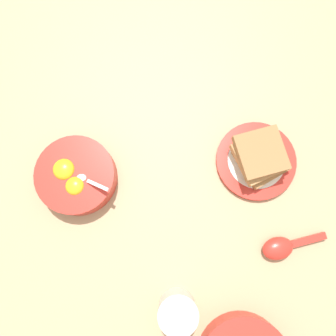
{
  "coord_description": "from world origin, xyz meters",
  "views": [
    {
      "loc": [
        0.07,
        -0.05,
        0.69
      ],
      "look_at": [
        0.06,
        -0.18,
        0.02
      ],
      "focal_mm": 35.0,
      "sensor_mm": 36.0,
      "label": 1
    }
  ],
  "objects_px": {
    "toast_sandwich": "(260,157)",
    "drinking_cup": "(178,311)",
    "soup_spoon": "(282,247)",
    "toast_plate": "(256,161)",
    "egg_bowl": "(76,176)"
  },
  "relations": [
    {
      "from": "toast_plate",
      "to": "drinking_cup",
      "type": "relative_size",
      "value": 2.11
    },
    {
      "from": "toast_sandwich",
      "to": "soup_spoon",
      "type": "bearing_deg",
      "value": 101.2
    },
    {
      "from": "toast_sandwich",
      "to": "drinking_cup",
      "type": "distance_m",
      "value": 0.34
    },
    {
      "from": "toast_plate",
      "to": "soup_spoon",
      "type": "relative_size",
      "value": 1.23
    },
    {
      "from": "drinking_cup",
      "to": "toast_plate",
      "type": "bearing_deg",
      "value": -122.26
    },
    {
      "from": "toast_sandwich",
      "to": "drinking_cup",
      "type": "xyz_separation_m",
      "value": [
        0.18,
        0.29,
        0.0
      ]
    },
    {
      "from": "toast_plate",
      "to": "soup_spoon",
      "type": "distance_m",
      "value": 0.19
    },
    {
      "from": "toast_sandwich",
      "to": "drinking_cup",
      "type": "bearing_deg",
      "value": 57.87
    },
    {
      "from": "toast_plate",
      "to": "egg_bowl",
      "type": "bearing_deg",
      "value": 3.24
    },
    {
      "from": "toast_sandwich",
      "to": "soup_spoon",
      "type": "relative_size",
      "value": 0.91
    },
    {
      "from": "egg_bowl",
      "to": "drinking_cup",
      "type": "relative_size",
      "value": 2.0
    },
    {
      "from": "toast_plate",
      "to": "drinking_cup",
      "type": "distance_m",
      "value": 0.34
    },
    {
      "from": "toast_plate",
      "to": "drinking_cup",
      "type": "bearing_deg",
      "value": 57.74
    },
    {
      "from": "egg_bowl",
      "to": "drinking_cup",
      "type": "distance_m",
      "value": 0.33
    },
    {
      "from": "toast_sandwich",
      "to": "soup_spoon",
      "type": "height_order",
      "value": "toast_sandwich"
    }
  ]
}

